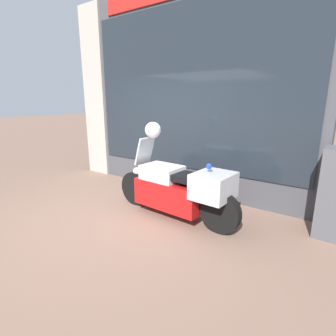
{
  "coord_description": "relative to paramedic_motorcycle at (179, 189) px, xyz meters",
  "views": [
    {
      "loc": [
        3.12,
        -2.77,
        1.93
      ],
      "look_at": [
        0.31,
        1.14,
        0.68
      ],
      "focal_mm": 28.0,
      "sensor_mm": 36.0,
      "label": 1
    }
  ],
  "objects": [
    {
      "name": "ground_plane",
      "position": [
        -0.9,
        -0.63,
        -0.52
      ],
      "size": [
        60.0,
        60.0,
        0.0
      ],
      "primitive_type": "plane",
      "color": "#7A5B4C"
    },
    {
      "name": "shop_building",
      "position": [
        -1.25,
        1.36,
        1.57
      ],
      "size": [
        5.7,
        0.55,
        4.15
      ],
      "color": "#424247",
      "rests_on": "ground"
    },
    {
      "name": "window_display",
      "position": [
        -0.61,
        1.4,
        -0.02
      ],
      "size": [
        4.53,
        0.3,
        2.13
      ],
      "color": "slate",
      "rests_on": "ground"
    },
    {
      "name": "paramedic_motorcycle",
      "position": [
        0.0,
        0.0,
        0.0
      ],
      "size": [
        2.41,
        0.66,
        1.31
      ],
      "rotation": [
        0.0,
        0.0,
        3.09
      ],
      "color": "black",
      "rests_on": "ground"
    },
    {
      "name": "white_helmet",
      "position": [
        -0.56,
        0.03,
        0.92
      ],
      "size": [
        0.27,
        0.27,
        0.27
      ],
      "primitive_type": "sphere",
      "color": "white",
      "rests_on": "paramedic_motorcycle"
    }
  ]
}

